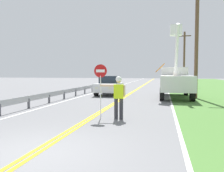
{
  "coord_description": "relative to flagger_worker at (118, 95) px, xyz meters",
  "views": [
    {
      "loc": [
        3.05,
        -4.76,
        1.96
      ],
      "look_at": [
        0.13,
        8.02,
        1.2
      ],
      "focal_mm": 35.97,
      "sensor_mm": 36.0,
      "label": 1
    }
  ],
  "objects": [
    {
      "name": "edge_line_left",
      "position": [
        -4.81,
        15.48,
        -1.04
      ],
      "size": [
        0.12,
        110.0,
        0.01
      ],
      "primitive_type": "cube",
      "color": "silver",
      "rests_on": "ground"
    },
    {
      "name": "utility_pole_mid",
      "position": [
        4.83,
        25.33,
        3.12
      ],
      "size": [
        1.8,
        0.28,
        7.98
      ],
      "color": "brown",
      "rests_on": "ground"
    },
    {
      "name": "flagger_worker",
      "position": [
        0.0,
        0.0,
        0.0
      ],
      "size": [
        1.08,
        0.27,
        1.83
      ],
      "color": "#2D2D33",
      "rests_on": "ground"
    },
    {
      "name": "utility_pole_near",
      "position": [
        4.32,
        9.14,
        3.36
      ],
      "size": [
        1.8,
        0.28,
        8.44
      ],
      "color": "brown",
      "rests_on": "ground"
    },
    {
      "name": "utility_bucket_truck",
      "position": [
        2.8,
        9.58,
        0.38
      ],
      "size": [
        2.67,
        6.82,
        5.79
      ],
      "color": "silver",
      "rests_on": "ground"
    },
    {
      "name": "guardrail_left_shoulder",
      "position": [
        -5.41,
        12.0,
        -0.53
      ],
      "size": [
        0.1,
        32.0,
        0.71
      ],
      "color": "#9EA0A3",
      "rests_on": "ground"
    },
    {
      "name": "stop_sign_paddle",
      "position": [
        -0.77,
        -0.07,
        0.66
      ],
      "size": [
        0.56,
        0.04,
        2.33
      ],
      "color": "silver",
      "rests_on": "ground"
    },
    {
      "name": "centerline_yellow_right",
      "position": [
        -1.12,
        15.48,
        -1.04
      ],
      "size": [
        0.11,
        110.0,
        0.01
      ],
      "primitive_type": "cube",
      "color": "yellow",
      "rests_on": "ground"
    },
    {
      "name": "ground_plane",
      "position": [
        -1.21,
        -4.52,
        -1.05
      ],
      "size": [
        160.0,
        160.0,
        0.0
      ],
      "primitive_type": "plane",
      "color": "slate"
    },
    {
      "name": "oncoming_sedan_nearest",
      "position": [
        -2.87,
        10.29,
        -0.21
      ],
      "size": [
        1.94,
        4.12,
        1.7
      ],
      "color": "silver",
      "rests_on": "ground"
    },
    {
      "name": "centerline_yellow_left",
      "position": [
        -1.3,
        15.48,
        -1.04
      ],
      "size": [
        0.11,
        110.0,
        0.01
      ],
      "primitive_type": "cube",
      "color": "yellow",
      "rests_on": "ground"
    },
    {
      "name": "edge_line_right",
      "position": [
        2.39,
        15.48,
        -1.04
      ],
      "size": [
        0.12,
        110.0,
        0.01
      ],
      "primitive_type": "cube",
      "color": "silver",
      "rests_on": "ground"
    }
  ]
}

